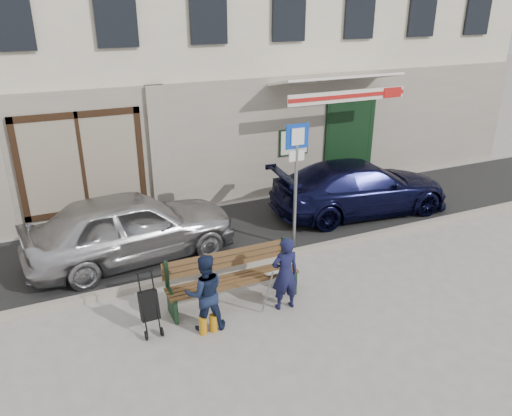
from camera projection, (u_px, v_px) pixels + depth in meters
ground at (307, 296)px, 9.14m from camera, size 80.00×80.00×0.00m
asphalt_lane at (242, 230)px, 11.74m from camera, size 60.00×3.20×0.01m
curb at (271, 258)px, 10.37m from camera, size 60.00×0.18×0.12m
building at (168, 1)px, 14.32m from camera, size 20.00×8.27×10.00m
car_silver at (131, 226)px, 10.22m from camera, size 4.42×2.13×1.46m
car_navy at (360, 187)px, 12.53m from camera, size 4.72×2.27×1.33m
parking_sign at (296, 167)px, 10.27m from camera, size 0.51×0.08×2.74m
bench at (231, 280)px, 8.79m from camera, size 2.40×1.17×0.98m
man at (285, 274)px, 8.56m from camera, size 0.51×0.35×1.36m
woman at (205, 293)px, 8.01m from camera, size 0.72×0.59×1.34m
stroller at (149, 307)px, 8.02m from camera, size 0.30×0.43×1.04m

